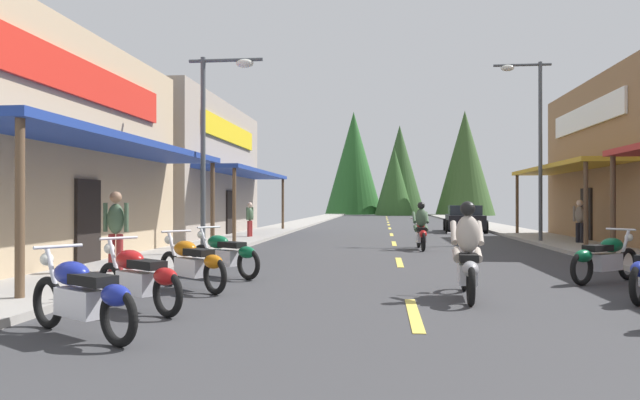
# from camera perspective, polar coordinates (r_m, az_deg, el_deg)

# --- Properties ---
(ground) EXTENTS (10.10, 86.28, 0.10)m
(ground) POSITION_cam_1_polar(r_m,az_deg,el_deg) (28.42, 7.09, -3.47)
(ground) COLOR #38383A
(sidewalk_left) EXTENTS (2.40, 86.28, 0.12)m
(sidewalk_left) POSITION_cam_1_polar(r_m,az_deg,el_deg) (29.00, -5.37, -3.19)
(sidewalk_left) COLOR #9E9991
(sidewalk_left) RESTS_ON ground
(sidewalk_right) EXTENTS (2.40, 86.28, 0.12)m
(sidewalk_right) POSITION_cam_1_polar(r_m,az_deg,el_deg) (29.19, 19.47, -3.16)
(sidewalk_right) COLOR #9E9991
(sidewalk_right) RESTS_ON ground
(centerline_dashes) EXTENTS (0.16, 62.39, 0.01)m
(centerline_dashes) POSITION_cam_1_polar(r_m,az_deg,el_deg) (33.14, 6.97, -2.91)
(centerline_dashes) COLOR #E0C64C
(centerline_dashes) RESTS_ON ground
(storefront_left_far) EXTENTS (8.40, 11.92, 6.10)m
(storefront_left_far) POSITION_cam_1_polar(r_m,az_deg,el_deg) (27.77, -15.53, 2.86)
(storefront_left_far) COLOR gray
(storefront_left_far) RESTS_ON ground
(streetlamp_left) EXTENTS (2.11, 0.30, 5.63)m
(streetlamp_left) POSITION_cam_1_polar(r_m,az_deg,el_deg) (16.49, -10.40, 7.32)
(streetlamp_left) COLOR #474C51
(streetlamp_left) RESTS_ON ground
(streetlamp_right) EXTENTS (2.11, 0.30, 6.82)m
(streetlamp_right) POSITION_cam_1_polar(r_m,az_deg,el_deg) (23.09, 20.31, 6.81)
(streetlamp_right) COLOR #474C51
(streetlamp_right) RESTS_ON ground
(motorcycle_parked_right_3) EXTENTS (1.76, 1.39, 1.04)m
(motorcycle_parked_right_3) POSITION_cam_1_polar(r_m,az_deg,el_deg) (12.39, 26.42, -5.13)
(motorcycle_parked_right_3) COLOR black
(motorcycle_parked_right_3) RESTS_ON ground
(motorcycle_parked_left_0) EXTENTS (1.88, 1.20, 1.04)m
(motorcycle_parked_left_0) POSITION_cam_1_polar(r_m,az_deg,el_deg) (7.21, -22.54, -8.69)
(motorcycle_parked_left_0) COLOR black
(motorcycle_parked_left_0) RESTS_ON ground
(motorcycle_parked_left_1) EXTENTS (1.81, 1.30, 1.04)m
(motorcycle_parked_left_1) POSITION_cam_1_polar(r_m,az_deg,el_deg) (8.65, -17.59, -7.28)
(motorcycle_parked_left_1) COLOR black
(motorcycle_parked_left_1) RESTS_ON ground
(motorcycle_parked_left_2) EXTENTS (1.71, 1.44, 1.04)m
(motorcycle_parked_left_2) POSITION_cam_1_polar(r_m,az_deg,el_deg) (10.46, -12.60, -6.06)
(motorcycle_parked_left_2) COLOR black
(motorcycle_parked_left_2) RESTS_ON ground
(motorcycle_parked_left_3) EXTENTS (1.82, 1.29, 1.04)m
(motorcycle_parked_left_3) POSITION_cam_1_polar(r_m,az_deg,el_deg) (12.14, -9.41, -5.25)
(motorcycle_parked_left_3) COLOR black
(motorcycle_parked_left_3) RESTS_ON ground
(rider_cruising_lead) EXTENTS (0.60, 2.14, 1.57)m
(rider_cruising_lead) POSITION_cam_1_polar(r_m,az_deg,el_deg) (9.61, 14.43, -5.58)
(rider_cruising_lead) COLOR black
(rider_cruising_lead) RESTS_ON ground
(rider_cruising_trailing) EXTENTS (0.60, 2.14, 1.57)m
(rider_cruising_trailing) POSITION_cam_1_polar(r_m,az_deg,el_deg) (19.15, 9.99, -2.92)
(rider_cruising_trailing) COLOR black
(rider_cruising_trailing) RESTS_ON ground
(pedestrian_by_shop) EXTENTS (0.41, 0.50, 1.65)m
(pedestrian_by_shop) POSITION_cam_1_polar(r_m,az_deg,el_deg) (22.38, 24.38, -1.75)
(pedestrian_by_shop) COLOR black
(pedestrian_by_shop) RESTS_ON ground
(pedestrian_browsing) EXTENTS (0.34, 0.56, 1.56)m
(pedestrian_browsing) POSITION_cam_1_polar(r_m,az_deg,el_deg) (24.22, -6.98, -1.79)
(pedestrian_browsing) COLOR maroon
(pedestrian_browsing) RESTS_ON ground
(pedestrian_waiting) EXTENTS (0.57, 0.30, 1.78)m
(pedestrian_waiting) POSITION_cam_1_polar(r_m,az_deg,el_deg) (12.65, -19.61, -2.54)
(pedestrian_waiting) COLOR maroon
(pedestrian_waiting) RESTS_ON ground
(parked_car_curbside) EXTENTS (2.29, 4.41, 1.40)m
(parked_car_curbside) POSITION_cam_1_polar(r_m,az_deg,el_deg) (31.05, 14.15, -1.83)
(parked_car_curbside) COLOR black
(parked_car_curbside) RESTS_ON ground
(treeline_backdrop) EXTENTS (21.09, 12.58, 13.58)m
(treeline_backdrop) POSITION_cam_1_polar(r_m,az_deg,el_deg) (73.37, 7.98, 3.37)
(treeline_backdrop) COLOR #2D5323
(treeline_backdrop) RESTS_ON ground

